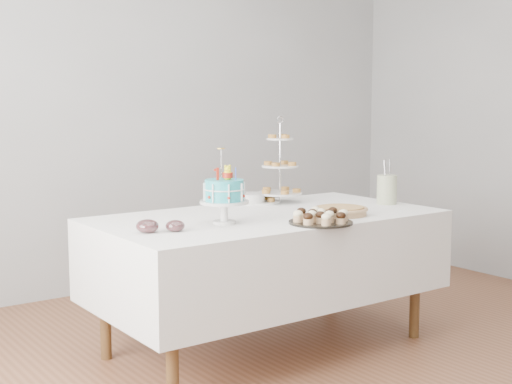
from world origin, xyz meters
TOP-DOWN VIEW (x-y plane):
  - floor at (0.00, 0.00)m, footprint 5.00×5.00m
  - walls at (0.00, 0.00)m, footprint 5.04×4.04m
  - table at (0.00, 0.30)m, footprint 1.92×1.02m
  - birthday_cake at (-0.36, 0.19)m, footprint 0.25×0.25m
  - cupcake_tray at (0.05, -0.10)m, footprint 0.33×0.33m
  - pie at (0.32, 0.04)m, footprint 0.30×0.30m
  - tiered_stand at (0.35, 0.63)m, footprint 0.28×0.28m
  - plate_stack at (0.17, 0.69)m, footprint 0.17×0.17m
  - pastry_plate at (0.24, 0.69)m, footprint 0.25×0.25m
  - jam_bowl_a at (-0.67, 0.15)m, footprint 0.09×0.09m
  - jam_bowl_b at (-0.80, 0.19)m, footprint 0.11×0.11m
  - utensil_pitcher at (0.84, 0.20)m, footprint 0.12×0.12m

SIDE VIEW (x-z plane):
  - floor at x=0.00m, z-range 0.00..0.00m
  - table at x=0.00m, z-range 0.16..0.93m
  - pastry_plate at x=0.24m, z-range 0.77..0.81m
  - jam_bowl_a at x=-0.67m, z-range 0.77..0.82m
  - pie at x=0.32m, z-range 0.77..0.82m
  - jam_bowl_b at x=-0.80m, z-range 0.77..0.83m
  - plate_stack at x=0.17m, z-range 0.77..0.84m
  - cupcake_tray at x=0.05m, z-range 0.77..0.84m
  - utensil_pitcher at x=0.84m, z-range 0.73..1.00m
  - birthday_cake at x=-0.36m, z-range 0.68..1.07m
  - tiered_stand at x=0.35m, z-range 0.73..1.26m
  - walls at x=0.00m, z-range 0.00..2.70m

